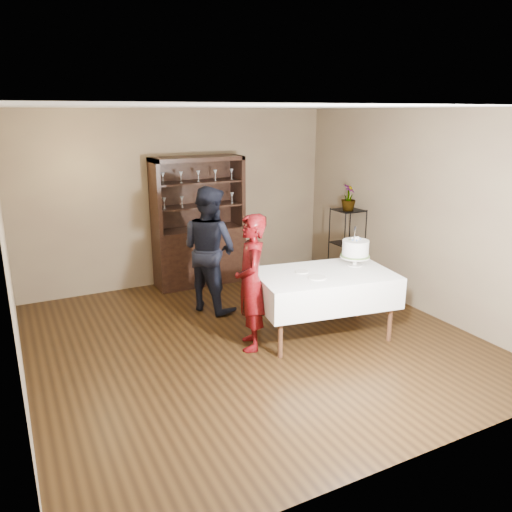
% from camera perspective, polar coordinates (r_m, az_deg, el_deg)
% --- Properties ---
extents(floor, '(5.00, 5.00, 0.00)m').
position_cam_1_polar(floor, '(6.11, -0.47, -9.52)').
color(floor, black).
rests_on(floor, ground).
extents(ceiling, '(5.00, 5.00, 0.00)m').
position_cam_1_polar(ceiling, '(5.51, -0.54, 16.68)').
color(ceiling, silver).
rests_on(ceiling, back_wall).
extents(back_wall, '(5.00, 0.02, 2.70)m').
position_cam_1_polar(back_wall, '(7.93, -8.68, 6.57)').
color(back_wall, brown).
rests_on(back_wall, floor).
extents(wall_left, '(0.02, 5.00, 2.70)m').
position_cam_1_polar(wall_left, '(5.09, -26.53, -0.38)').
color(wall_left, brown).
rests_on(wall_left, floor).
extents(wall_right, '(0.02, 5.00, 2.70)m').
position_cam_1_polar(wall_right, '(7.11, 17.88, 4.86)').
color(wall_right, brown).
rests_on(wall_right, floor).
extents(china_hutch, '(1.40, 0.48, 2.00)m').
position_cam_1_polar(china_hutch, '(7.91, -6.52, 1.54)').
color(china_hutch, black).
rests_on(china_hutch, floor).
extents(plant_etagere, '(0.42, 0.42, 1.20)m').
position_cam_1_polar(plant_etagere, '(8.00, 10.32, 1.45)').
color(plant_etagere, black).
rests_on(plant_etagere, floor).
extents(cake_table, '(1.75, 1.24, 0.81)m').
position_cam_1_polar(cake_table, '(6.05, 7.74, -3.62)').
color(cake_table, silver).
rests_on(cake_table, floor).
extents(woman, '(0.56, 0.67, 1.58)m').
position_cam_1_polar(woman, '(5.65, -0.54, -3.06)').
color(woman, '#3C0506').
rests_on(woman, floor).
extents(man, '(0.95, 1.04, 1.72)m').
position_cam_1_polar(man, '(6.79, -5.35, 0.80)').
color(man, black).
rests_on(man, floor).
extents(cake, '(0.37, 0.37, 0.50)m').
position_cam_1_polar(cake, '(6.28, 11.29, 0.71)').
color(cake, silver).
rests_on(cake, cake_table).
extents(plate_near, '(0.22, 0.22, 0.01)m').
position_cam_1_polar(plate_near, '(5.78, 6.98, -2.46)').
color(plate_near, silver).
rests_on(plate_near, cake_table).
extents(plate_far, '(0.18, 0.18, 0.01)m').
position_cam_1_polar(plate_far, '(5.97, 5.24, -1.80)').
color(plate_far, silver).
rests_on(plate_far, cake_table).
extents(potted_plant, '(0.32, 0.32, 0.40)m').
position_cam_1_polar(potted_plant, '(7.79, 10.53, 6.58)').
color(potted_plant, '#527236').
rests_on(potted_plant, plant_etagere).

